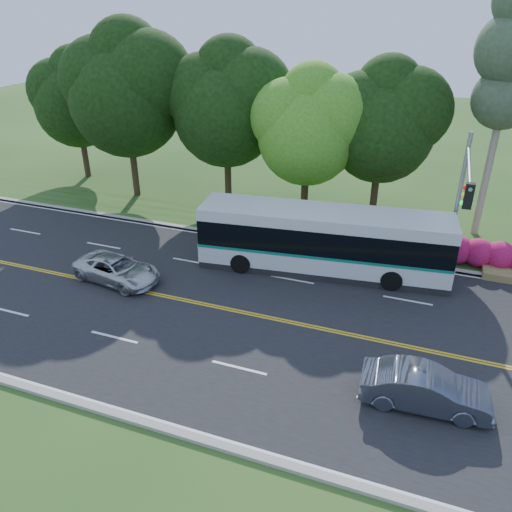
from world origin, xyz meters
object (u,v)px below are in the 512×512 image
(suv, at_px, (117,269))
(traffic_signal, at_px, (462,195))
(transit_bus, at_px, (323,241))
(sedan, at_px, (425,389))

(suv, bearing_deg, traffic_signal, -63.71)
(transit_bus, xyz_separation_m, suv, (-9.06, -4.50, -0.97))
(transit_bus, xyz_separation_m, sedan, (5.50, -8.12, -0.88))
(traffic_signal, height_order, transit_bus, traffic_signal)
(transit_bus, height_order, suv, transit_bus)
(traffic_signal, xyz_separation_m, suv, (-14.99, -4.90, -4.04))
(traffic_signal, bearing_deg, suv, -161.88)
(transit_bus, distance_m, suv, 10.17)
(traffic_signal, relative_size, sedan, 1.64)
(traffic_signal, bearing_deg, sedan, -92.85)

